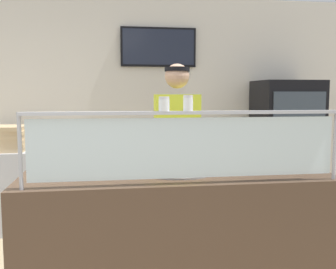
% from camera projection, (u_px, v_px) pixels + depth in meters
% --- Properties ---
extents(ground_plane, '(12.00, 12.00, 0.00)m').
position_uv_depth(ground_plane, '(165.00, 266.00, 3.41)').
color(ground_plane, tan).
rests_on(ground_plane, ground).
extents(shop_rear_unit, '(6.55, 0.13, 2.70)m').
position_uv_depth(shop_rear_unit, '(147.00, 105.00, 4.90)').
color(shop_rear_unit, silver).
rests_on(shop_rear_unit, ground).
extents(serving_counter, '(2.15, 0.76, 0.95)m').
position_uv_depth(serving_counter, '(178.00, 239.00, 2.75)').
color(serving_counter, '#4C3828').
rests_on(serving_counter, ground).
extents(sneeze_guard, '(1.97, 0.06, 0.45)m').
position_uv_depth(sneeze_guard, '(187.00, 138.00, 2.36)').
color(sneeze_guard, '#B2B5BC').
rests_on(sneeze_guard, serving_counter).
extents(pizza_tray, '(0.49, 0.49, 0.04)m').
position_uv_depth(pizza_tray, '(178.00, 170.00, 2.74)').
color(pizza_tray, '#9EA0A8').
rests_on(pizza_tray, serving_counter).
extents(pizza_server, '(0.10, 0.29, 0.01)m').
position_uv_depth(pizza_server, '(177.00, 168.00, 2.71)').
color(pizza_server, '#ADAFB7').
rests_on(pizza_server, pizza_tray).
extents(parmesan_shaker, '(0.07, 0.07, 0.09)m').
position_uv_depth(parmesan_shaker, '(164.00, 105.00, 2.32)').
color(parmesan_shaker, white).
rests_on(parmesan_shaker, sneeze_guard).
extents(pepper_flake_shaker, '(0.06, 0.06, 0.10)m').
position_uv_depth(pepper_flake_shaker, '(188.00, 104.00, 2.34)').
color(pepper_flake_shaker, white).
rests_on(pepper_flake_shaker, sneeze_guard).
extents(worker_figure, '(0.41, 0.50, 1.76)m').
position_uv_depth(worker_figure, '(177.00, 151.00, 3.37)').
color(worker_figure, '#23232D').
rests_on(worker_figure, ground).
extents(drink_fridge, '(0.73, 0.64, 1.66)m').
position_uv_depth(drink_fridge, '(286.00, 149.00, 4.76)').
color(drink_fridge, black).
rests_on(drink_fridge, ground).
extents(prep_shelf, '(0.70, 0.55, 0.89)m').
position_uv_depth(prep_shelf, '(8.00, 190.00, 4.28)').
color(prep_shelf, '#B7BABF').
rests_on(prep_shelf, ground).
extents(pizza_box_stack, '(0.46, 0.45, 0.27)m').
position_uv_depth(pizza_box_stack, '(6.00, 138.00, 4.22)').
color(pizza_box_stack, tan).
rests_on(pizza_box_stack, prep_shelf).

